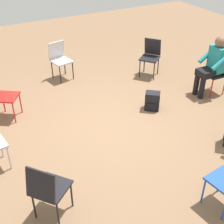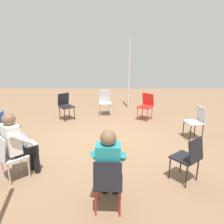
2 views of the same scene
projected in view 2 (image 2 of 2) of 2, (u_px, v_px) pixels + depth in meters
name	position (u px, v px, depth m)	size (l,w,h in m)	color
ground_plane	(104.00, 140.00, 5.54)	(14.00, 14.00, 0.00)	brown
chair_southeast	(189.00, 156.00, 3.73)	(0.58, 0.58, 0.85)	black
chair_northeast	(146.00, 105.00, 6.99)	(0.57, 0.58, 0.85)	red
chair_north	(105.00, 101.00, 7.50)	(0.45, 0.49, 0.85)	#B7B7BC
chair_northwest	(65.00, 104.00, 7.01)	(0.58, 0.58, 0.85)	black
chair_southwest	(9.00, 155.00, 3.79)	(0.58, 0.58, 0.85)	#B7B7BC
chair_west	(6.00, 127.00, 5.08)	(0.48, 0.45, 0.85)	#1E4799
chair_east	(197.00, 120.00, 5.55)	(0.51, 0.48, 0.85)	#B7B7BC
chair_south	(108.00, 182.00, 3.03)	(0.42, 0.45, 0.85)	black
person_with_laptop	(18.00, 141.00, 3.85)	(0.64, 0.64, 1.24)	black
person_in_teal	(109.00, 163.00, 3.13)	(0.51, 0.53, 1.24)	black
backpack_near_laptop_user	(113.00, 151.00, 4.63)	(0.33, 0.34, 0.36)	black
tent_pole_far	(129.00, 73.00, 8.09)	(0.07, 0.07, 2.66)	#B2B2B7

